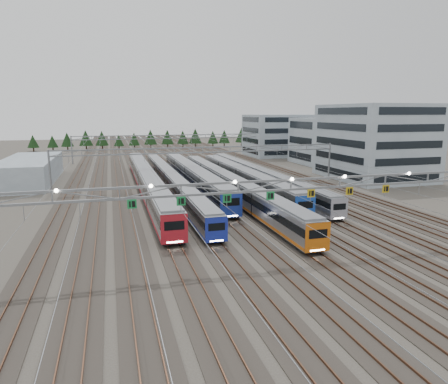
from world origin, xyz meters
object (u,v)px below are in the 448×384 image
object	(u,v)px
train_d	(228,184)
train_e	(243,178)
train_a	(146,180)
gantry_far	(170,140)
train_c	(193,176)
depot_bldg_north	(281,135)
depot_bldg_south	(374,142)
west_shed	(30,170)
gantry_mid	(203,154)
gantry_near	(291,187)
depot_bldg_mid	(322,141)
train_f	(258,175)
train_b	(171,181)

from	to	relation	value
train_d	train_e	bearing A→B (deg)	49.10
train_a	gantry_far	size ratio (longest dim) A/B	1.18
train_c	depot_bldg_north	xyz separation A→B (m)	(41.02, 51.34, 4.60)
train_c	depot_bldg_south	xyz separation A→B (m)	(41.00, 0.50, 5.82)
depot_bldg_north	west_shed	size ratio (longest dim) A/B	0.73
train_c	gantry_mid	xyz separation A→B (m)	(2.25, 0.89, 4.09)
train_e	depot_bldg_south	xyz separation A→B (m)	(32.00, 4.52, 5.95)
train_a	gantry_far	bearing A→B (deg)	76.60
train_c	gantry_near	world-z (taller)	gantry_near
train_c	depot_bldg_south	distance (m)	41.41
train_d	depot_bldg_mid	distance (m)	53.80
train_e	train_d	bearing A→B (deg)	-130.90
depot_bldg_mid	west_shed	bearing A→B (deg)	-171.40
train_f	gantry_near	xyz separation A→B (m)	(-11.30, -39.07, 5.19)
train_e	depot_bldg_mid	bearing A→B (deg)	42.45
train_f	depot_bldg_south	bearing A→B (deg)	1.37
gantry_near	depot_bldg_mid	size ratio (longest dim) A/B	3.52
train_e	train_f	world-z (taller)	train_e
depot_bldg_north	train_b	bearing A→B (deg)	-130.63
train_a	depot_bldg_north	world-z (taller)	depot_bldg_north
train_c	train_d	size ratio (longest dim) A/B	0.81
train_a	west_shed	distance (m)	28.73
depot_bldg_south	depot_bldg_mid	distance (m)	27.22
depot_bldg_south	gantry_mid	bearing A→B (deg)	179.43
train_d	west_shed	xyz separation A→B (m)	(-36.28, 25.38, 0.42)
train_b	depot_bldg_mid	xyz separation A→B (m)	(48.02, 29.28, 4.58)
train_a	depot_bldg_mid	world-z (taller)	depot_bldg_mid
train_f	gantry_near	distance (m)	41.00
train_f	west_shed	world-z (taller)	west_shed
train_c	depot_bldg_mid	distance (m)	51.68
gantry_mid	gantry_far	bearing A→B (deg)	90.00
train_c	train_e	bearing A→B (deg)	-24.06
gantry_near	gantry_far	size ratio (longest dim) A/B	1.00
train_e	depot_bldg_south	bearing A→B (deg)	8.04
train_d	gantry_mid	distance (m)	11.22
train_a	train_e	size ratio (longest dim) A/B	1.30
train_b	gantry_mid	world-z (taller)	gantry_mid
train_d	gantry_mid	xyz separation A→B (m)	(-2.25, 10.10, 4.32)
train_a	train_f	world-z (taller)	train_a
train_a	gantry_far	world-z (taller)	gantry_far
train_f	west_shed	xyz separation A→B (m)	(-45.28, 16.32, 0.59)
train_b	gantry_far	bearing A→B (deg)	81.93
train_b	train_e	bearing A→B (deg)	-9.66
west_shed	train_d	bearing A→B (deg)	-34.97
train_d	depot_bldg_mid	bearing A→B (deg)	43.30
train_a	depot_bldg_mid	xyz separation A→B (m)	(52.52, 28.89, 4.31)
gantry_mid	depot_bldg_mid	world-z (taller)	depot_bldg_mid
train_e	west_shed	world-z (taller)	west_shed
gantry_mid	train_d	bearing A→B (deg)	-77.45
depot_bldg_north	train_f	bearing A→B (deg)	-118.13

